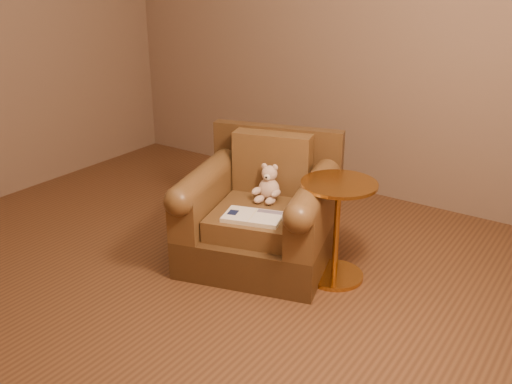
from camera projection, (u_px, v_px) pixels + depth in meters
The scene contains 5 objects.
floor at pixel (165, 277), 3.50m from camera, with size 4.00×4.00×0.00m, color brown.
armchair at pixel (262, 213), 3.64m from camera, with size 1.08×1.05×0.80m.
teddy_bear at pixel (268, 186), 3.64m from camera, with size 0.17×0.20×0.24m.
guidebook at pixel (253, 217), 3.39m from camera, with size 0.39×0.30×0.03m.
side_table at pixel (337, 228), 3.38m from camera, with size 0.45×0.45×0.63m.
Camera 1 is at (2.19, -2.20, 1.81)m, focal length 40.00 mm.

